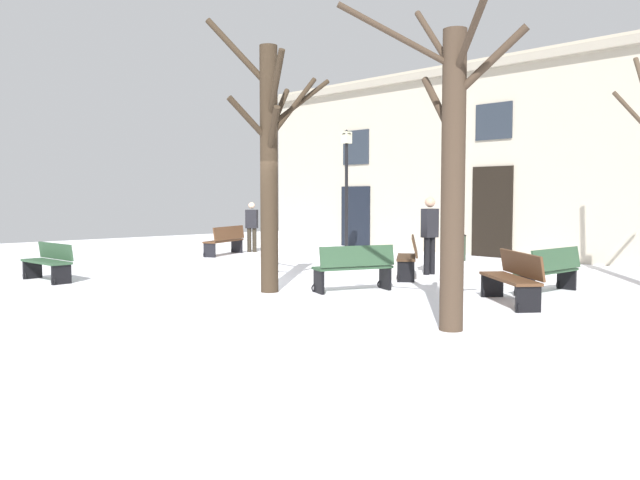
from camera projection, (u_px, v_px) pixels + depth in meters
ground_plane at (257, 285)px, 13.39m from camera, size 32.39×32.39×0.00m
building_facade at (497, 156)px, 19.49m from camera, size 20.25×0.60×6.04m
tree_center at (269, 157)px, 12.24m from camera, size 1.82×2.32×5.23m
tree_right_of_center at (453, 162)px, 8.70m from camera, size 2.29×2.33×4.65m
streetlamp at (346, 179)px, 19.88m from camera, size 0.30×0.30×3.90m
litter_bin at (458, 247)px, 18.49m from camera, size 0.47×0.47×0.74m
bench_near_center_tree at (409, 256)px, 14.47m from camera, size 1.34×1.52×0.96m
bench_back_to_back_left at (513, 278)px, 10.96m from camera, size 1.65×1.44×0.90m
bench_near_lamp at (49, 262)px, 13.96m from camera, size 1.58×0.59×0.83m
bench_far_corner at (550, 270)px, 12.16m from camera, size 0.55×1.67×0.88m
bench_by_litter_bin at (354, 268)px, 12.41m from camera, size 1.01×1.63×0.91m
bench_facing_shops at (225, 240)px, 20.17m from camera, size 1.20×1.86×0.91m
person_crossing_plaza at (252, 225)px, 21.26m from camera, size 0.44×0.40×1.65m
person_by_shop_door at (430, 231)px, 15.11m from camera, size 0.27×0.41×1.83m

